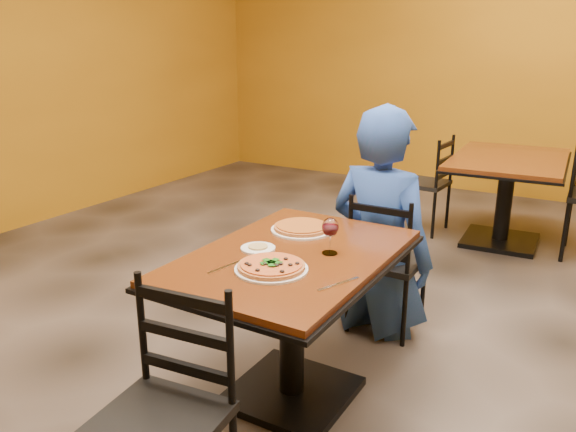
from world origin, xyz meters
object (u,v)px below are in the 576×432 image
Objects in this scene: plate_far at (302,230)px; pizza_main at (271,266)px; chair_main_near at (157,425)px; pizza_far at (302,227)px; diner at (382,221)px; table_main at (292,292)px; wine_glass at (330,234)px; chair_main_far at (388,261)px; chair_second_left at (424,184)px; table_second at (507,179)px; plate_main at (271,269)px; side_plate at (258,248)px.

pizza_main is at bearing -74.45° from plate_far.
chair_main_near is 1.27m from pizza_far.
plate_far is at bearing 79.36° from diner.
table_main is 0.90m from diner.
wine_glass reaches higher than chair_main_near.
chair_main_near is 1.83m from diner.
chair_second_left is (-0.39, 1.91, 0.01)m from chair_main_far.
chair_second_left is (-0.70, -0.00, -0.13)m from table_second.
wine_glass is at bearing 102.58° from diner.
pizza_main and pizza_far have the same top height.
diner is (0.08, 0.89, 0.12)m from table_main.
table_main is 3.97× the size of plate_far.
chair_main_far is 2.73× the size of plate_main.
pizza_main is 0.26m from side_plate.
chair_main_far is 2.73× the size of plate_far.
table_second is 1.57× the size of chair_second_left.
chair_second_left is at bearing -180.00° from table_second.
chair_second_left is at bearing 92.15° from side_plate.
diner is 1.11m from pizza_main.
chair_main_near is at bearing -83.64° from pizza_far.
chair_second_left is at bearing -71.74° from diner.
table_second is at bearing 78.25° from side_plate.
table_main is at bearing -68.41° from pizza_far.
wine_glass is (0.31, 0.12, 0.08)m from side_plate.
chair_second_left is 3.06× the size of pizza_main.
wine_glass reaches higher than pizza_main.
chair_main_far is 1.95m from chair_second_left.
table_main is at bearing -150.30° from wine_glass.
pizza_far is at bearing 67.52° from chair_main_far.
chair_main_near is 1.09m from wine_glass.
pizza_far is at bearing 90.09° from chair_main_near.
plate_main is at bearing 84.23° from chair_main_far.
diner is at bearing 87.02° from pizza_main.
diner is 0.96m from side_plate.
plate_main is at bearing -112.12° from wine_glass.
pizza_far is at bearing 7.37° from chair_second_left.
chair_main_far is at bearing -152.65° from diner.
table_main is at bearing -98.78° from table_second.
wine_glass reaches higher than chair_second_left.
plate_main is (-0.10, -1.12, 0.33)m from chair_main_far.
pizza_main is at bearing 95.02° from diner.
pizza_main is (-0.10, -1.12, 0.35)m from chair_main_far.
pizza_far reaches higher than table_main.
plate_main and plate_far have the same top height.
side_plate reaches higher than table_main.
table_second is 2.92m from side_plate.
chair_main_far is 4.71× the size of wine_glass.
side_plate is 0.34m from wine_glass.
pizza_far is (-0.14, 0.51, 0.00)m from pizza_main.
plate_main is at bearing -43.93° from side_plate.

